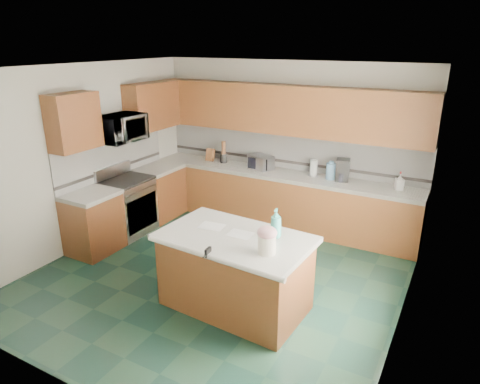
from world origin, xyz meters
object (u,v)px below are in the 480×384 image
Objects in this scene: coffee_maker at (343,170)px; soap_bottle_island at (276,223)px; knife_block at (210,155)px; island_top at (235,238)px; island_base at (235,274)px; treat_jar at (267,244)px; toaster_oven at (261,162)px.

soap_bottle_island is at bearing -103.71° from coffee_maker.
island_top is at bearing -57.42° from knife_block.
coffee_maker is (0.08, 2.36, 0.00)m from soap_bottle_island.
soap_bottle_island reaches higher than knife_block.
soap_bottle_island is at bearing -49.69° from knife_block.
island_top is (0.00, 0.00, 0.46)m from island_base.
soap_bottle_island is 1.48× the size of knife_block.
island_top is 0.54m from treat_jar.
coffee_maker reaches higher than island_top.
treat_jar is at bearing -53.21° from knife_block.
toaster_oven is at bearing 169.41° from coffee_maker.
island_top is 4.25× the size of toaster_oven.
knife_block is at bearing 129.71° from soap_bottle_island.
treat_jar is 0.50× the size of toaster_oven.
island_top is at bearing -160.20° from soap_bottle_island.
knife_block is (-2.41, 2.72, 0.02)m from treat_jar.
soap_bottle_island reaches higher than island_top.
treat_jar reaches higher than island_top.
treat_jar is at bearing -41.01° from toaster_oven.
island_top is 4.94× the size of coffee_maker.
coffee_maker is at bearing 23.03° from toaster_oven.
island_top is at bearing -112.66° from coffee_maker.
coffee_maker is at bearing -4.09° from knife_block.
island_base is 6.98× the size of knife_block.
island_base is 0.46m from island_top.
island_base is 4.65× the size of coffee_maker.
island_base is 2.75m from toaster_oven.
treat_jar is at bearing -18.18° from island_top.
knife_block is at bearing -158.19° from toaster_oven.
toaster_oven is (-1.32, 2.33, -0.05)m from soap_bottle_island.
knife_block is (-1.93, 2.53, 0.60)m from island_base.
knife_block is 1.02m from toaster_oven.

